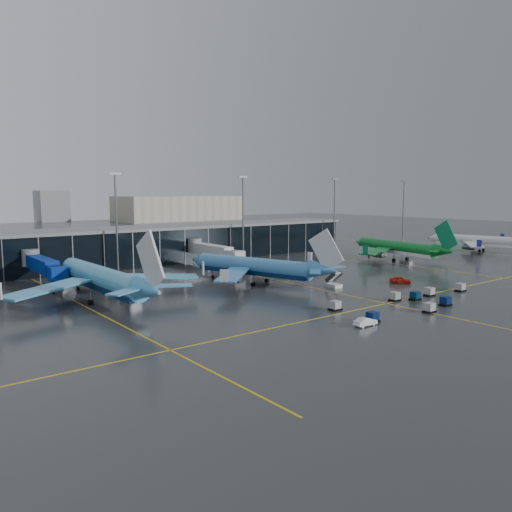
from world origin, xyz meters
TOP-DOWN VIEW (x-y plane):
  - ground at (0.00, 0.00)m, footprint 600.00×600.00m
  - terminal_pier at (0.00, 62.00)m, footprint 142.00×17.00m
  - jet_bridges at (-35.00, 42.99)m, footprint 94.00×27.50m
  - flood_masts at (5.00, 50.00)m, footprint 203.00×0.50m
  - distant_hangars at (49.94, 270.08)m, footprint 260.00×71.00m
  - taxi_lines at (10.00, 10.61)m, footprint 220.00×120.00m
  - airliner_arkefly at (-30.74, 19.86)m, footprint 40.27×45.74m
  - airliner_klm_near at (3.11, 16.70)m, footprint 45.90×49.18m
  - airliner_aer_lingus at (61.74, 21.17)m, footprint 41.01×45.16m
  - airliner_ba at (103.51, 18.18)m, footprint 41.63×45.03m
  - baggage_carts at (13.33, -18.24)m, footprint 36.78×12.55m
  - mobile_airstair at (14.03, 2.08)m, footprint 2.34×3.29m
  - service_van_red at (29.27, -4.06)m, footprint 4.62×4.86m
  - service_van_white at (-5.44, -22.86)m, footprint 4.17×1.62m

SIDE VIEW (x-z plane):
  - ground at x=0.00m, z-range 0.00..0.00m
  - taxi_lines at x=10.00m, z-range 0.00..0.02m
  - service_van_white at x=-5.44m, z-range 0.00..1.35m
  - baggage_carts at x=13.33m, z-range -0.09..1.61m
  - mobile_airstair at x=14.03m, z-range -0.95..2.49m
  - service_van_red at x=29.27m, z-range 0.00..1.63m
  - jet_bridges at x=-35.00m, z-range 0.95..8.15m
  - terminal_pier at x=0.00m, z-range 0.07..10.77m
  - airliner_ba at x=103.51m, z-range 0.00..11.71m
  - airliner_aer_lingus at x=61.74m, z-range 0.00..12.41m
  - airliner_klm_near at x=3.11m, z-range 0.00..12.46m
  - airliner_arkefly at x=-30.74m, z-range 0.00..13.92m
  - distant_hangars at x=49.94m, z-range -2.21..19.79m
  - flood_masts at x=5.00m, z-range 1.06..26.56m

